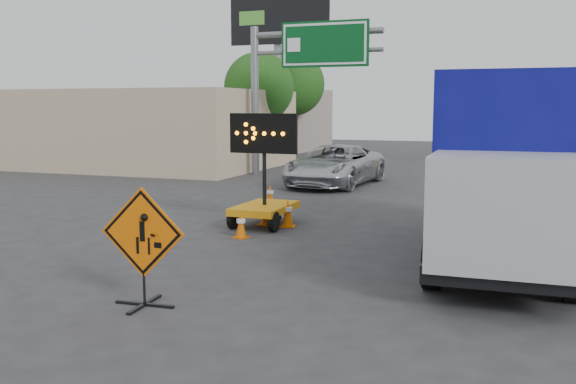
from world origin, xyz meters
The scene contains 15 objects.
ground centered at (0.00, 0.00, 0.00)m, with size 100.00×100.00×0.00m, color #2D2D30.
storefront_left_near centered at (-14.00, 20.00, 2.00)m, with size 14.00×10.00×4.00m, color tan.
storefront_left_far centered at (-15.00, 34.00, 2.20)m, with size 12.00×10.00×4.40m, color gray.
highway_gantry centered at (-4.43, 17.96, 5.07)m, with size 6.18×0.38×6.90m.
billboard centered at (-8.35, 25.87, 7.35)m, with size 6.10×0.54×9.85m.
tree_left_near centered at (-8.00, 22.00, 4.16)m, with size 3.71×3.71×6.03m.
tree_left_far centered at (-9.00, 30.00, 4.60)m, with size 4.10×4.10×6.66m.
construction_sign centered at (-0.20, -1.04, 1.02)m, with size 1.46×1.03×1.93m.
arrow_board centered at (-1.08, 6.11, 0.67)m, with size 1.90×2.13×3.01m.
pickup_truck centered at (-1.82, 15.32, 0.82)m, with size 2.72×5.89×1.64m, color silver.
box_truck centered at (5.07, 4.36, 1.74)m, with size 2.77×8.12×3.83m.
cone_a centered at (-0.99, 4.40, 0.33)m, with size 0.42×0.42×0.66m.
cone_b centered at (-1.10, 6.19, 0.34)m, with size 0.42×0.42×0.68m.
cone_c centered at (-0.43, 6.15, 0.38)m, with size 0.44×0.44×0.75m.
cone_d centered at (-2.26, 9.42, 0.34)m, with size 0.46×0.46×0.69m.
Camera 1 is at (5.48, -9.60, 3.20)m, focal length 40.00 mm.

